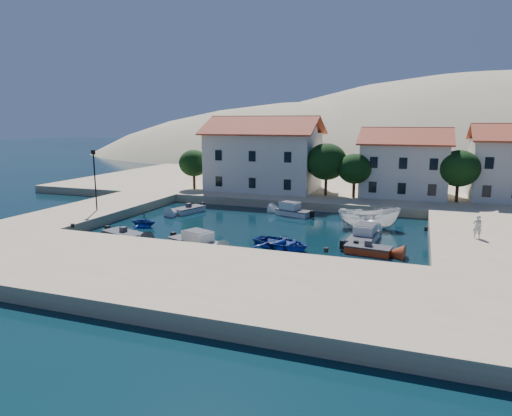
# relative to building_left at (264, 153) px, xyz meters

# --- Properties ---
(ground) EXTENTS (400.00, 400.00, 0.00)m
(ground) POSITION_rel_building_left_xyz_m (6.00, -28.00, -5.94)
(ground) COLOR black
(ground) RESTS_ON ground
(quay_south) EXTENTS (52.00, 12.00, 1.00)m
(quay_south) POSITION_rel_building_left_xyz_m (6.00, -34.00, -5.44)
(quay_south) COLOR tan
(quay_south) RESTS_ON ground
(quay_east) EXTENTS (11.00, 20.00, 1.00)m
(quay_east) POSITION_rel_building_left_xyz_m (26.50, -18.00, -5.44)
(quay_east) COLOR tan
(quay_east) RESTS_ON ground
(quay_west) EXTENTS (8.00, 20.00, 1.00)m
(quay_west) POSITION_rel_building_left_xyz_m (-13.00, -18.00, -5.44)
(quay_west) COLOR tan
(quay_west) RESTS_ON ground
(quay_north) EXTENTS (80.00, 36.00, 1.00)m
(quay_north) POSITION_rel_building_left_xyz_m (8.00, 10.00, -5.44)
(quay_north) COLOR tan
(quay_north) RESTS_ON ground
(hills) EXTENTS (254.00, 176.00, 99.00)m
(hills) POSITION_rel_building_left_xyz_m (26.64, 95.62, -29.34)
(hills) COLOR tan
(hills) RESTS_ON ground
(building_left) EXTENTS (14.70, 9.45, 9.70)m
(building_left) POSITION_rel_building_left_xyz_m (0.00, 0.00, 0.00)
(building_left) COLOR beige
(building_left) RESTS_ON quay_north
(building_mid) EXTENTS (10.50, 8.40, 8.30)m
(building_mid) POSITION_rel_building_left_xyz_m (18.00, 1.00, -0.71)
(building_mid) COLOR beige
(building_mid) RESTS_ON quay_north
(trees) EXTENTS (37.30, 5.30, 6.45)m
(trees) POSITION_rel_building_left_xyz_m (10.51, -2.54, -1.10)
(trees) COLOR #382314
(trees) RESTS_ON quay_north
(lamppost) EXTENTS (0.35, 0.25, 6.22)m
(lamppost) POSITION_rel_building_left_xyz_m (-11.50, -20.00, -1.18)
(lamppost) COLOR black
(lamppost) RESTS_ON quay_west
(bollards) EXTENTS (29.36, 9.56, 0.30)m
(bollards) POSITION_rel_building_left_xyz_m (8.80, -24.13, -4.79)
(bollards) COLOR black
(bollards) RESTS_ON ground
(motorboat_grey_sw) EXTENTS (4.46, 3.04, 1.25)m
(motorboat_grey_sw) POSITION_rel_building_left_xyz_m (-4.15, -25.69, -5.64)
(motorboat_grey_sw) COLOR #3A393E
(motorboat_grey_sw) RESTS_ON ground
(cabin_cruiser_south) EXTENTS (4.78, 3.39, 1.60)m
(cabin_cruiser_south) POSITION_rel_building_left_xyz_m (2.78, -25.94, -5.46)
(cabin_cruiser_south) COLOR silver
(cabin_cruiser_south) RESTS_ON ground
(rowboat_south) EXTENTS (5.68, 4.71, 1.02)m
(rowboat_south) POSITION_rel_building_left_xyz_m (9.62, -23.60, -5.94)
(rowboat_south) COLOR navy
(rowboat_south) RESTS_ON ground
(motorboat_red_se) EXTENTS (3.67, 1.98, 1.25)m
(motorboat_red_se) POSITION_rel_building_left_xyz_m (16.49, -23.08, -5.64)
(motorboat_red_se) COLOR maroon
(motorboat_red_se) RESTS_ON ground
(cabin_cruiser_east) EXTENTS (2.36, 4.97, 1.60)m
(cabin_cruiser_east) POSITION_rel_building_left_xyz_m (15.73, -19.73, -5.46)
(cabin_cruiser_east) COLOR silver
(cabin_cruiser_east) RESTS_ON ground
(boat_east) EXTENTS (6.14, 3.36, 2.24)m
(boat_east) POSITION_rel_building_left_xyz_m (15.60, -14.51, -5.94)
(boat_east) COLOR silver
(boat_east) RESTS_ON ground
(motorboat_white_ne) EXTENTS (1.92, 3.51, 1.25)m
(motorboat_white_ne) POSITION_rel_building_left_xyz_m (16.57, -9.86, -5.64)
(motorboat_white_ne) COLOR silver
(motorboat_white_ne) RESTS_ON ground
(rowboat_west) EXTENTS (2.72, 2.36, 1.41)m
(rowboat_west) POSITION_rel_building_left_xyz_m (-5.16, -21.13, -5.94)
(rowboat_west) COLOR navy
(rowboat_west) RESTS_ON ground
(motorboat_white_west) EXTENTS (2.78, 4.20, 1.25)m
(motorboat_white_west) POSITION_rel_building_left_xyz_m (-4.28, -13.50, -5.64)
(motorboat_white_west) COLOR silver
(motorboat_white_west) RESTS_ON ground
(cabin_cruiser_north) EXTENTS (4.25, 2.81, 1.60)m
(cabin_cruiser_north) POSITION_rel_building_left_xyz_m (7.26, -11.04, -5.46)
(cabin_cruiser_north) COLOR silver
(cabin_cruiser_north) RESTS_ON ground
(pedestrian) EXTENTS (0.71, 0.50, 1.84)m
(pedestrian) POSITION_rel_building_left_xyz_m (24.44, -19.19, -4.01)
(pedestrian) COLOR beige
(pedestrian) RESTS_ON quay_east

